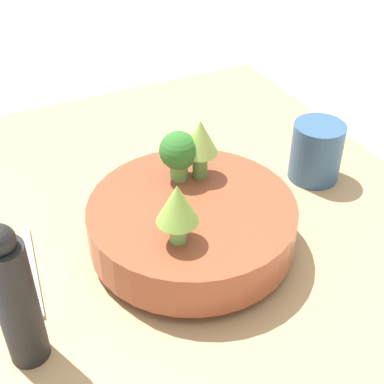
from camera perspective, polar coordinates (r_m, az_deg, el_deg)
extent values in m
plane|color=silver|center=(0.73, 3.93, -9.31)|extent=(6.00, 6.00, 0.00)
cube|color=tan|center=(0.71, 4.01, -8.04)|extent=(1.03, 0.67, 0.05)
cylinder|color=brown|center=(0.70, 0.00, -5.46)|extent=(0.12, 0.12, 0.01)
cylinder|color=brown|center=(0.68, 0.00, -3.26)|extent=(0.26, 0.26, 0.06)
cylinder|color=#7AB256|center=(0.60, -1.51, -4.16)|extent=(0.02, 0.02, 0.03)
cone|color=#84AD47|center=(0.58, -1.57, -1.23)|extent=(0.05, 0.05, 0.05)
cylinder|color=#6BA34C|center=(0.70, -1.40, 2.37)|extent=(0.02, 0.02, 0.03)
sphere|color=#2D6B28|center=(0.69, -1.44, 4.45)|extent=(0.05, 0.05, 0.05)
cylinder|color=#609347|center=(0.71, 1.19, 3.10)|extent=(0.02, 0.02, 0.04)
cone|color=#93B751|center=(0.68, 1.24, 6.00)|extent=(0.05, 0.05, 0.05)
cylinder|color=#33567F|center=(0.83, 13.12, 4.22)|extent=(0.08, 0.08, 0.09)
cylinder|color=black|center=(0.56, -18.12, -11.41)|extent=(0.04, 0.04, 0.15)
cube|color=#B2B2B7|center=(0.70, -16.68, -7.90)|extent=(0.17, 0.03, 0.01)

